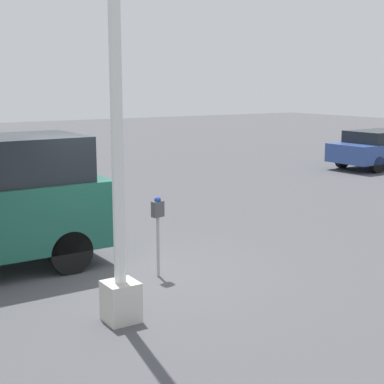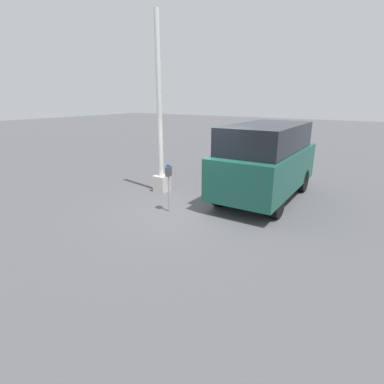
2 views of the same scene
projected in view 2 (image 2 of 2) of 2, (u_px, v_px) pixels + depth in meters
name	position (u px, v px, depth m)	size (l,w,h in m)	color
ground_plane	(190.00, 210.00, 8.43)	(80.00, 80.00, 0.00)	#4C4C51
parking_meter_near	(169.00, 177.00, 8.06)	(0.22, 0.15, 1.36)	#9E9EA3
parking_meter_far	(269.00, 140.00, 14.07)	(0.22, 0.15, 1.54)	#9E9EA3
lamp_post	(160.00, 139.00, 9.61)	(0.44, 0.44, 5.47)	beige
parked_van	(266.00, 160.00, 9.06)	(4.49, 1.96, 2.29)	#195142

